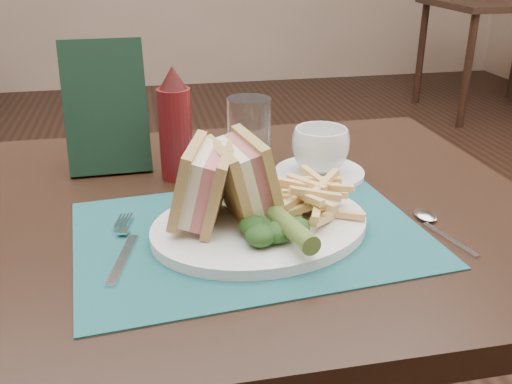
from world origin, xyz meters
TOP-DOWN VIEW (x-y plane):
  - floor at (0.00, 0.00)m, footprint 7.00×7.00m
  - wall_back at (0.00, 3.50)m, footprint 6.00×0.00m
  - table_bg_right at (2.26, 2.26)m, footprint 0.90×0.75m
  - placemat at (-0.00, -0.60)m, footprint 0.49×0.37m
  - plate at (0.01, -0.60)m, footprint 0.35×0.30m
  - sandwich_half_a at (-0.08, -0.58)m, footprint 0.11×0.13m
  - sandwich_half_b at (-0.03, -0.58)m, footprint 0.10×0.13m
  - kale_garnish at (0.02, -0.64)m, footprint 0.11×0.08m
  - pickle_spear at (0.03, -0.66)m, footprint 0.05×0.12m
  - fries_pile at (0.08, -0.58)m, footprint 0.18×0.20m
  - fork at (-0.17, -0.61)m, footprint 0.07×0.17m
  - spoon at (0.25, -0.65)m, footprint 0.07×0.15m
  - saucer at (0.15, -0.42)m, footprint 0.18×0.18m
  - coffee_cup at (0.15, -0.42)m, footprint 0.13×0.13m
  - drinking_glass at (0.04, -0.38)m, footprint 0.09×0.09m
  - ketchup_bottle at (-0.08, -0.38)m, footprint 0.07×0.07m
  - check_presenter at (-0.19, -0.31)m, footprint 0.14×0.09m

SIDE VIEW (x-z plane):
  - floor at x=0.00m, z-range 0.00..0.00m
  - wall_back at x=0.00m, z-range -3.00..3.00m
  - table_bg_right at x=2.26m, z-range 0.00..0.75m
  - placemat at x=0.00m, z-range 0.75..0.75m
  - spoon at x=0.25m, z-range 0.75..0.76m
  - saucer at x=0.15m, z-range 0.75..0.76m
  - fork at x=-0.17m, z-range 0.75..0.76m
  - plate at x=0.01m, z-range 0.75..0.77m
  - kale_garnish at x=0.02m, z-range 0.77..0.79m
  - pickle_spear at x=0.03m, z-range 0.77..0.80m
  - coffee_cup at x=0.15m, z-range 0.76..0.83m
  - fries_pile at x=0.08m, z-range 0.77..0.83m
  - drinking_glass at x=0.04m, z-range 0.75..0.88m
  - sandwich_half_a at x=-0.08m, z-range 0.77..0.88m
  - sandwich_half_b at x=-0.03m, z-range 0.77..0.88m
  - ketchup_bottle at x=-0.08m, z-range 0.75..0.94m
  - check_presenter at x=-0.19m, z-range 0.75..0.97m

